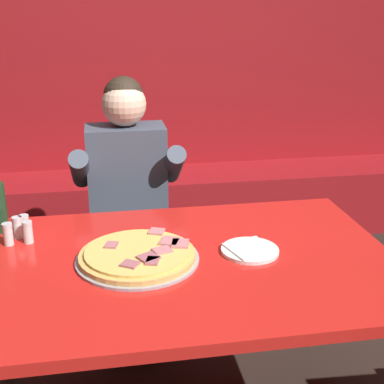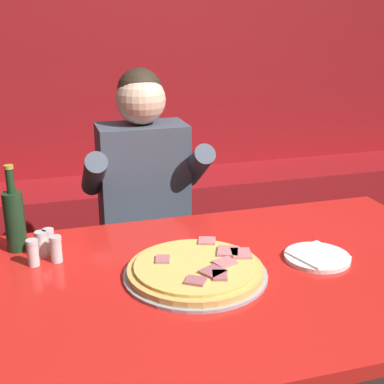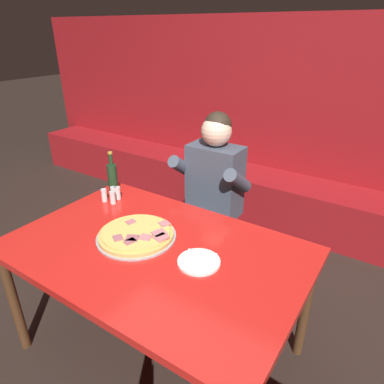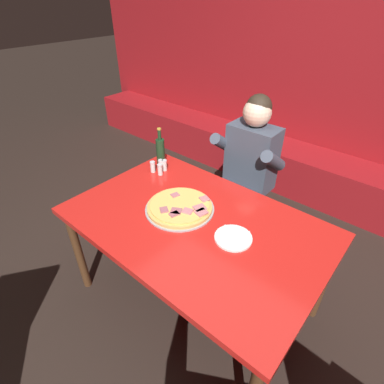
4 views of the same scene
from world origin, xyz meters
TOP-DOWN VIEW (x-y plane):
  - ground_plane at (0.00, 0.00)m, footprint 24.00×24.00m
  - booth_wall_panel at (0.00, 2.18)m, footprint 6.80×0.16m
  - booth_bench at (0.00, 1.86)m, footprint 6.46×0.48m
  - main_dining_table at (0.00, 0.00)m, footprint 1.54×1.00m
  - pizza at (-0.14, 0.02)m, footprint 0.43×0.43m
  - plate_white_paper at (0.26, 0.02)m, footprint 0.21×0.21m
  - beer_bottle at (-0.66, 0.37)m, footprint 0.07×0.07m
  - shaker_red_pepper_flakes at (-0.58, 0.29)m, footprint 0.04×0.04m
  - shaker_black_pepper at (-0.56, 0.30)m, footprint 0.04×0.04m
  - shaker_parmesan at (-0.61, 0.23)m, footprint 0.04×0.04m
  - shaker_oregano at (-0.54, 0.24)m, footprint 0.04×0.04m
  - diner_seated_blue_shirt at (-0.13, 0.77)m, footprint 0.53×0.53m

SIDE VIEW (x-z plane):
  - ground_plane at x=0.00m, z-range 0.00..0.00m
  - booth_bench at x=0.00m, z-range 0.00..0.46m
  - main_dining_table at x=0.00m, z-range 0.31..1.05m
  - diner_seated_blue_shirt at x=-0.13m, z-range 0.07..1.34m
  - plate_white_paper at x=0.26m, z-range 0.74..0.76m
  - pizza at x=-0.14m, z-range 0.74..0.79m
  - shaker_red_pepper_flakes at x=-0.58m, z-range 0.74..0.83m
  - shaker_black_pepper at x=-0.56m, z-range 0.74..0.83m
  - shaker_parmesan at x=-0.61m, z-range 0.74..0.83m
  - shaker_oregano at x=-0.54m, z-range 0.74..0.83m
  - beer_bottle at x=-0.66m, z-range 0.71..1.00m
  - booth_wall_panel at x=0.00m, z-range 0.00..1.90m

